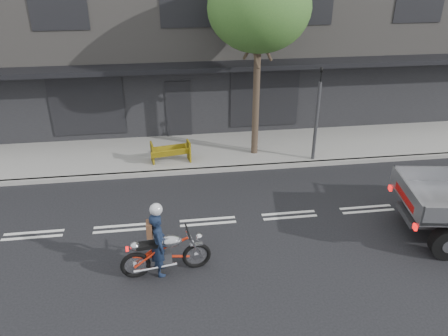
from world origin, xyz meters
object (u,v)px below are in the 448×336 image
(traffic_light_pole, at_px, (317,120))
(rider, at_px, (159,244))
(motorcycle, at_px, (166,252))
(construction_barrier, at_px, (171,154))
(street_tree, at_px, (259,8))

(traffic_light_pole, distance_m, rider, 7.76)
(motorcycle, xyz_separation_m, rider, (-0.15, -0.00, 0.25))
(traffic_light_pole, distance_m, construction_barrier, 5.25)
(construction_barrier, bearing_deg, traffic_light_pole, -3.25)
(street_tree, distance_m, rider, 8.43)
(motorcycle, bearing_deg, construction_barrier, 80.88)
(traffic_light_pole, height_order, construction_barrier, traffic_light_pole)
(construction_barrier, bearing_deg, rider, -94.34)
(construction_barrier, bearing_deg, street_tree, 10.17)
(street_tree, distance_m, traffic_light_pole, 4.23)
(street_tree, bearing_deg, motorcycle, -118.68)
(rider, height_order, construction_barrier, rider)
(street_tree, xyz_separation_m, rider, (-3.55, -6.21, -4.46))
(traffic_light_pole, relative_size, motorcycle, 1.61)
(motorcycle, bearing_deg, street_tree, 55.01)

